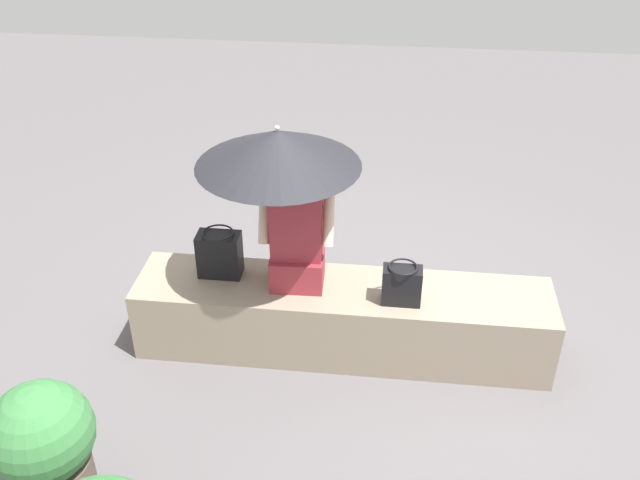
% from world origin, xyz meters
% --- Properties ---
extents(ground_plane, '(14.00, 14.00, 0.00)m').
position_xyz_m(ground_plane, '(0.00, 0.00, 0.00)').
color(ground_plane, '#605B5E').
extents(stone_bench, '(2.73, 0.56, 0.50)m').
position_xyz_m(stone_bench, '(0.00, 0.00, 0.25)').
color(stone_bench, gray).
rests_on(stone_bench, ground).
extents(person_seated, '(0.48, 0.29, 0.90)m').
position_xyz_m(person_seated, '(0.30, -0.02, 0.89)').
color(person_seated, '#992D38').
rests_on(person_seated, stone_bench).
extents(parasol, '(0.99, 0.99, 1.12)m').
position_xyz_m(parasol, '(0.39, 0.01, 1.48)').
color(parasol, '#B7B7BC').
rests_on(parasol, stone_bench).
extents(handbag_black, '(0.24, 0.18, 0.27)m').
position_xyz_m(handbag_black, '(-0.38, 0.10, 0.63)').
color(handbag_black, black).
rests_on(handbag_black, stone_bench).
extents(tote_bag_canvas, '(0.28, 0.21, 0.33)m').
position_xyz_m(tote_bag_canvas, '(0.82, -0.07, 0.66)').
color(tote_bag_canvas, black).
rests_on(tote_bag_canvas, stone_bench).
extents(planter_near, '(0.52, 0.52, 0.82)m').
position_xyz_m(planter_near, '(1.36, 1.45, 0.45)').
color(planter_near, brown).
rests_on(planter_near, ground).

